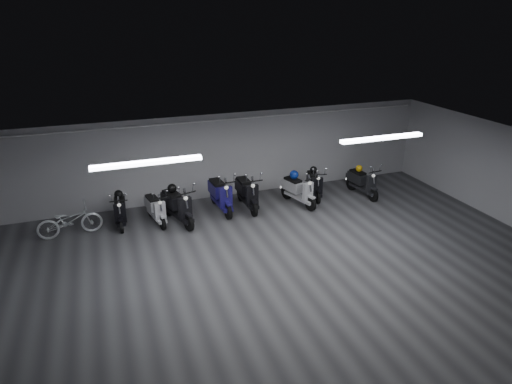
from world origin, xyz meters
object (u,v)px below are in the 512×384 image
object	(u,v)px
scooter_3	(177,201)
scooter_9	(363,178)
helmet_0	(172,188)
scooter_4	(220,190)
scooter_2	(155,204)
bicycle	(69,217)
scooter_6	(299,186)
helmet_4	(313,170)
helmet_1	(359,168)
scooter_5	(247,188)
helmet_2	(119,194)
helmet_3	(294,175)
scooter_1	(120,206)
scooter_7	(315,180)

from	to	relation	value
scooter_3	scooter_9	bearing A→B (deg)	-17.51
helmet_0	scooter_4	bearing A→B (deg)	5.29
scooter_2	bicycle	world-z (taller)	scooter_2
scooter_2	scooter_6	world-z (taller)	scooter_6
scooter_3	helmet_4	world-z (taller)	scooter_3
scooter_3	helmet_4	xyz separation A→B (m)	(4.71, 0.66, 0.17)
scooter_3	helmet_1	bearing A→B (deg)	-15.35
scooter_5	helmet_0	xyz separation A→B (m)	(-2.32, -0.06, 0.31)
scooter_4	helmet_2	bearing A→B (deg)	170.90
scooter_6	scooter_9	distance (m)	2.34
scooter_2	helmet_3	size ratio (longest dim) A/B	5.54
scooter_3	scooter_6	size ratio (longest dim) A/B	1.09
scooter_2	scooter_4	xyz separation A→B (m)	(2.01, 0.16, 0.12)
scooter_6	bicycle	size ratio (longest dim) A/B	1.03
scooter_1	helmet_0	bearing A→B (deg)	-4.14
scooter_1	scooter_6	distance (m)	5.48
helmet_2	helmet_4	xyz separation A→B (m)	(6.28, -0.00, 0.01)
scooter_2	helmet_0	world-z (taller)	scooter_2
scooter_5	helmet_1	bearing A→B (deg)	-1.68
scooter_1	helmet_1	world-z (taller)	scooter_1
scooter_7	helmet_0	distance (m)	4.76
scooter_7	helmet_2	distance (m)	6.24
scooter_1	scooter_5	xyz separation A→B (m)	(3.83, -0.13, 0.10)
scooter_9	bicycle	distance (m)	9.18
scooter_9	helmet_4	bearing A→B (deg)	149.54
helmet_1	scooter_2	bearing A→B (deg)	-179.92
scooter_4	scooter_5	world-z (taller)	scooter_4
scooter_5	scooter_4	bearing A→B (deg)	173.72
scooter_4	helmet_4	size ratio (longest dim) A/B	7.74
helmet_2	helmet_4	world-z (taller)	helmet_4
scooter_4	bicycle	world-z (taller)	scooter_4
scooter_9	bicycle	size ratio (longest dim) A/B	1.00
scooter_3	scooter_9	xyz separation A→B (m)	(6.23, 0.00, -0.08)
bicycle	scooter_9	bearing A→B (deg)	-97.03
scooter_1	scooter_9	size ratio (longest dim) A/B	0.95
bicycle	scooter_1	bearing A→B (deg)	-86.52
helmet_3	scooter_9	bearing A→B (deg)	-6.11
scooter_7	scooter_6	bearing A→B (deg)	-138.64
scooter_6	helmet_1	size ratio (longest dim) A/B	7.68
scooter_1	scooter_7	size ratio (longest dim) A/B	0.98
scooter_1	helmet_0	size ratio (longest dim) A/B	5.93
helmet_0	helmet_1	size ratio (longest dim) A/B	1.19
scooter_4	helmet_4	world-z (taller)	scooter_4
scooter_7	helmet_4	bearing A→B (deg)	90.00
scooter_3	helmet_4	size ratio (longest dim) A/B	7.64
scooter_1	helmet_2	xyz separation A→B (m)	(0.01, 0.22, 0.27)
scooter_1	scooter_7	world-z (taller)	scooter_7
helmet_4	scooter_2	bearing A→B (deg)	-175.31
scooter_2	scooter_3	distance (m)	0.65
scooter_5	scooter_9	bearing A→B (deg)	-5.02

